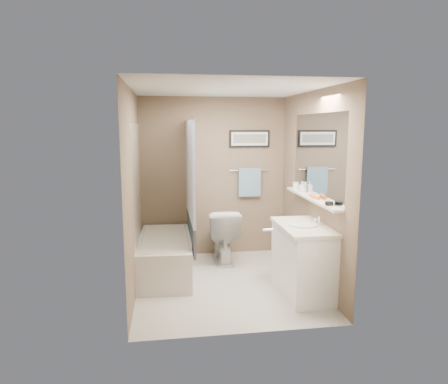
{
  "coord_description": "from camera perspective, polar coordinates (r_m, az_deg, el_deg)",
  "views": [
    {
      "loc": [
        -0.72,
        -4.74,
        1.96
      ],
      "look_at": [
        0.0,
        0.15,
        1.15
      ],
      "focal_mm": 32.0,
      "sensor_mm": 36.0,
      "label": 1
    }
  ],
  "objects": [
    {
      "name": "wall_front",
      "position": [
        3.67,
        3.14,
        -2.69
      ],
      "size": [
        2.2,
        0.04,
        2.4
      ],
      "primitive_type": "cube",
      "color": "brown",
      "rests_on": "ground"
    },
    {
      "name": "mirror",
      "position": [
        4.95,
        13.16,
        5.12
      ],
      "size": [
        0.02,
        1.6,
        1.0
      ],
      "primitive_type": "cube",
      "color": "silver",
      "rests_on": "wall_right"
    },
    {
      "name": "art_frame",
      "position": [
        6.11,
        3.66,
        7.6
      ],
      "size": [
        0.62,
        0.02,
        0.26
      ],
      "primitive_type": "cube",
      "color": "black",
      "rests_on": "wall_back"
    },
    {
      "name": "curtain_lower",
      "position": [
        5.43,
        -4.74,
        -5.45
      ],
      "size": [
        0.03,
        1.45,
        0.36
      ],
      "primitive_type": "cube",
      "color": "#2A3F4F",
      "rests_on": "curtain_rod"
    },
    {
      "name": "faucet_spout",
      "position": [
        4.76,
        13.47,
        -3.96
      ],
      "size": [
        0.02,
        0.02,
        0.1
      ],
      "primitive_type": "cylinder",
      "color": "silver",
      "rests_on": "countertop"
    },
    {
      "name": "toilet",
      "position": [
        5.88,
        -0.23,
        -6.14
      ],
      "size": [
        0.45,
        0.78,
        0.79
      ],
      "primitive_type": "imported",
      "rotation": [
        0.0,
        0.0,
        3.14
      ],
      "color": "silver",
      "rests_on": "ground"
    },
    {
      "name": "bathtub",
      "position": [
        5.46,
        -8.37,
        -9.04
      ],
      "size": [
        0.77,
        1.53,
        0.5
      ],
      "primitive_type": "cube",
      "rotation": [
        0.0,
        0.0,
        -0.05
      ],
      "color": "silver",
      "rests_on": "ground"
    },
    {
      "name": "art_image",
      "position": [
        6.09,
        3.69,
        7.6
      ],
      "size": [
        0.5,
        0.0,
        0.13
      ],
      "primitive_type": "cube",
      "color": "#595959",
      "rests_on": "art_mat"
    },
    {
      "name": "towel_bar",
      "position": [
        6.13,
        3.65,
        3.11
      ],
      "size": [
        0.6,
        0.02,
        0.02
      ],
      "primitive_type": "cylinder",
      "rotation": [
        0.0,
        1.57,
        0.0
      ],
      "color": "silver",
      "rests_on": "wall_back"
    },
    {
      "name": "curtain_rod",
      "position": [
        5.25,
        -4.96,
        10.25
      ],
      "size": [
        0.02,
        1.55,
        0.02
      ],
      "primitive_type": "cylinder",
      "rotation": [
        1.57,
        0.0,
        0.0
      ],
      "color": "silver",
      "rests_on": "wall_left"
    },
    {
      "name": "candle_bowl_near",
      "position": [
        4.49,
        14.78,
        -1.6
      ],
      "size": [
        0.09,
        0.09,
        0.04
      ],
      "primitive_type": "cylinder",
      "color": "black",
      "rests_on": "shelf"
    },
    {
      "name": "shelf",
      "position": [
        4.99,
        12.35,
        -0.84
      ],
      "size": [
        0.12,
        1.6,
        0.03
      ],
      "primitive_type": "cube",
      "color": "silver",
      "rests_on": "wall_right"
    },
    {
      "name": "towel",
      "position": [
        6.13,
        3.67,
        1.41
      ],
      "size": [
        0.34,
        0.05,
        0.44
      ],
      "primitive_type": "cube",
      "color": "#93C1D7",
      "rests_on": "towel_bar"
    },
    {
      "name": "faucet_knob",
      "position": [
        4.85,
        13.03,
        -3.92
      ],
      "size": [
        0.05,
        0.05,
        0.05
      ],
      "primitive_type": "sphere",
      "color": "white",
      "rests_on": "countertop"
    },
    {
      "name": "door_handle",
      "position": [
        3.8,
        6.26,
        -5.41
      ],
      "size": [
        0.1,
        0.02,
        0.02
      ],
      "primitive_type": "cylinder",
      "rotation": [
        0.0,
        1.57,
        0.0
      ],
      "color": "silver",
      "rests_on": "door"
    },
    {
      "name": "wall_left",
      "position": [
        4.82,
        -12.55,
        -0.0
      ],
      "size": [
        0.04,
        2.5,
        2.4
      ],
      "primitive_type": "cube",
      "color": "brown",
      "rests_on": "ground"
    },
    {
      "name": "countertop",
      "position": [
        4.71,
        11.28,
        -4.89
      ],
      "size": [
        0.54,
        0.96,
        0.04
      ],
      "primitive_type": "cube",
      "color": "beige",
      "rests_on": "vanity"
    },
    {
      "name": "tub_rim",
      "position": [
        5.39,
        -8.43,
        -6.52
      ],
      "size": [
        0.56,
        1.36,
        0.02
      ],
      "primitive_type": "cube",
      "color": "beige",
      "rests_on": "bathtub"
    },
    {
      "name": "curtain_upper",
      "position": [
        5.28,
        -4.86,
        3.18
      ],
      "size": [
        0.03,
        1.45,
        1.28
      ],
      "primitive_type": "cube",
      "color": "white",
      "rests_on": "curtain_rod"
    },
    {
      "name": "pink_comb",
      "position": [
        5.14,
        11.73,
        -0.32
      ],
      "size": [
        0.05,
        0.16,
        0.01
      ],
      "primitive_type": "cube",
      "rotation": [
        0.0,
        0.0,
        -0.11
      ],
      "color": "pink",
      "rests_on": "shelf"
    },
    {
      "name": "soap_bottle",
      "position": [
        5.32,
        11.0,
        0.72
      ],
      "size": [
        0.06,
        0.07,
        0.14
      ],
      "primitive_type": "imported",
      "rotation": [
        0.0,
        0.0,
        0.06
      ],
      "color": "#999999",
      "rests_on": "shelf"
    },
    {
      "name": "ceiling",
      "position": [
        4.81,
        0.27,
        14.31
      ],
      "size": [
        2.2,
        2.5,
        0.04
      ],
      "primitive_type": "cube",
      "color": "silver",
      "rests_on": "wall_back"
    },
    {
      "name": "vanity",
      "position": [
        4.83,
        11.24,
        -9.72
      ],
      "size": [
        0.53,
        0.92,
        0.8
      ],
      "primitive_type": "cube",
      "rotation": [
        0.0,
        0.0,
        0.03
      ],
      "color": "white",
      "rests_on": "ground"
    },
    {
      "name": "sink_basin",
      "position": [
        4.7,
        11.18,
        -4.57
      ],
      "size": [
        0.34,
        0.34,
        0.01
      ],
      "primitive_type": "cylinder",
      "color": "silver",
      "rests_on": "countertop"
    },
    {
      "name": "ground",
      "position": [
        5.18,
        0.25,
        -12.92
      ],
      "size": [
        2.5,
        2.5,
        0.0
      ],
      "primitive_type": "plane",
      "color": "beige",
      "rests_on": "ground"
    },
    {
      "name": "wall_right",
      "position": [
        5.13,
        12.27,
        0.57
      ],
      "size": [
        0.04,
        2.5,
        2.4
      ],
      "primitive_type": "cube",
      "color": "brown",
      "rests_on": "ground"
    },
    {
      "name": "art_mat",
      "position": [
        6.1,
        3.69,
        7.6
      ],
      "size": [
        0.56,
        0.0,
        0.2
      ],
      "primitive_type": "cube",
      "color": "white",
      "rests_on": "art_frame"
    },
    {
      "name": "tile_surround",
      "position": [
        5.34,
        -12.23,
        -1.26
      ],
      "size": [
        0.02,
        1.55,
        2.0
      ],
      "primitive_type": "cube",
      "color": "tan",
      "rests_on": "wall_left"
    },
    {
      "name": "hair_brush_front",
      "position": [
        4.89,
        12.81,
        -0.63
      ],
      "size": [
        0.07,
        0.22,
        0.04
      ],
      "primitive_type": "cylinder",
      "rotation": [
        1.57,
        0.0,
        0.12
      ],
      "color": "orange",
      "rests_on": "shelf"
    },
    {
      "name": "glass_jar",
      "position": [
        5.53,
        10.22,
        0.9
      ],
      "size": [
        0.08,
        0.08,
        0.1
      ],
      "primitive_type": "cylinder",
      "color": "silver",
      "rests_on": "shelf"
    },
    {
      "name": "door",
      "position": [
        3.85,
        11.24,
        -5.35
      ],
      "size": [
        0.8,
        0.02,
        2.0
      ],
      "primitive_type": "cube",
      "color": "silver",
      "rests_on": "wall_front"
    },
    {
      "name": "wall_back",
      "position": [
        6.06,
        -1.49,
        2.11
      ],
      "size": [
        2.2,
        0.04,
        2.4
      ],
      "primitive_type": "cube",
      "color": "brown",
      "rests_on": "ground"
    }
  ]
}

